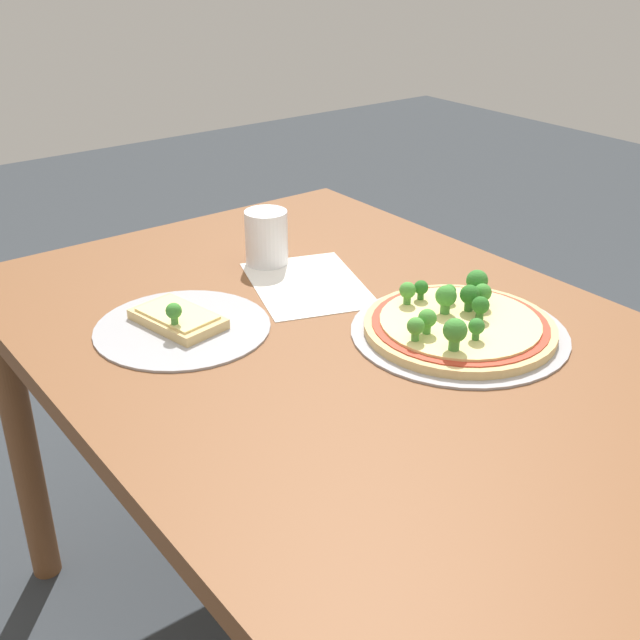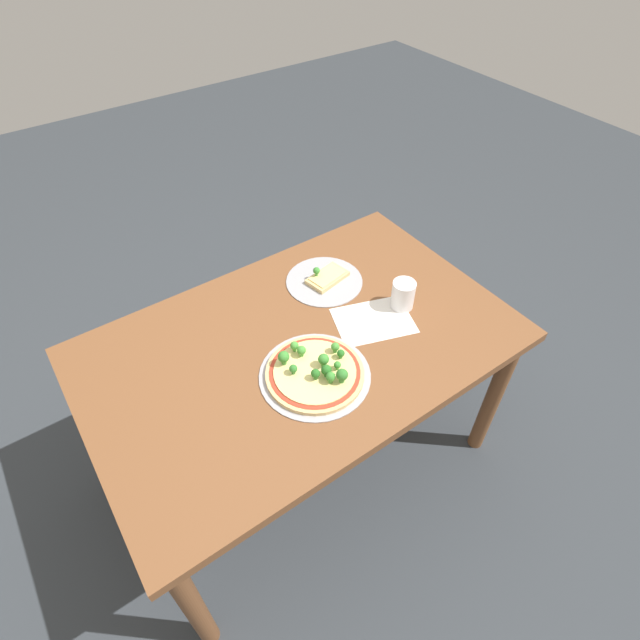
{
  "view_description": "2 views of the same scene",
  "coord_description": "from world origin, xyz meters",
  "px_view_note": "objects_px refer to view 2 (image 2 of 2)",
  "views": [
    {
      "loc": [
        0.8,
        -0.7,
        1.29
      ],
      "look_at": [
        -0.1,
        -0.03,
        0.73
      ],
      "focal_mm": 45.0,
      "sensor_mm": 36.0,
      "label": 1
    },
    {
      "loc": [
        0.57,
        0.93,
        1.91
      ],
      "look_at": [
        -0.1,
        -0.03,
        0.73
      ],
      "focal_mm": 28.0,
      "sensor_mm": 36.0,
      "label": 2
    }
  ],
  "objects_px": {
    "pizza_tray_whole": "(315,372)",
    "pizza_tray_slice": "(325,279)",
    "drinking_cup": "(403,295)",
    "dining_table": "(301,357)"
  },
  "relations": [
    {
      "from": "pizza_tray_whole",
      "to": "pizza_tray_slice",
      "type": "xyz_separation_m",
      "value": [
        -0.28,
        -0.34,
        -0.01
      ]
    },
    {
      "from": "drinking_cup",
      "to": "pizza_tray_whole",
      "type": "bearing_deg",
      "value": 10.87
    },
    {
      "from": "pizza_tray_slice",
      "to": "pizza_tray_whole",
      "type": "bearing_deg",
      "value": 50.48
    },
    {
      "from": "dining_table",
      "to": "drinking_cup",
      "type": "xyz_separation_m",
      "value": [
        -0.38,
        0.06,
        0.13
      ]
    },
    {
      "from": "pizza_tray_whole",
      "to": "drinking_cup",
      "type": "distance_m",
      "value": 0.43
    },
    {
      "from": "pizza_tray_whole",
      "to": "pizza_tray_slice",
      "type": "bearing_deg",
      "value": -129.52
    },
    {
      "from": "pizza_tray_whole",
      "to": "drinking_cup",
      "type": "height_order",
      "value": "drinking_cup"
    },
    {
      "from": "dining_table",
      "to": "pizza_tray_whole",
      "type": "bearing_deg",
      "value": 74.22
    },
    {
      "from": "pizza_tray_slice",
      "to": "drinking_cup",
      "type": "xyz_separation_m",
      "value": [
        -0.14,
        0.26,
        0.04
      ]
    },
    {
      "from": "pizza_tray_whole",
      "to": "pizza_tray_slice",
      "type": "height_order",
      "value": "pizza_tray_whole"
    }
  ]
}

